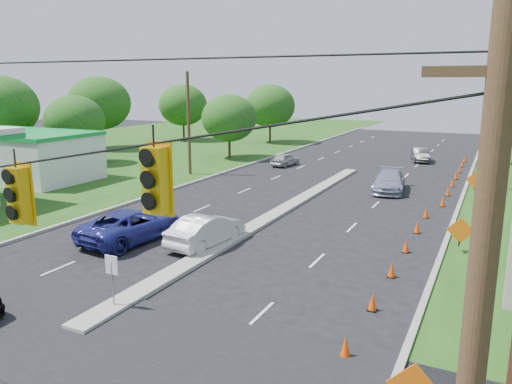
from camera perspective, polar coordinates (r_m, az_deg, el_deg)
The scene contains 33 objects.
curb_left at distance 43.75m, azimuth -4.91°, elevation 1.75°, with size 0.25×110.00×0.16m, color gray.
curb_right at distance 37.80m, azimuth 22.43°, elevation -0.87°, with size 0.25×110.00×0.16m, color gray.
median at distance 31.41m, azimuth 2.55°, elevation -2.48°, with size 1.00×34.00×0.18m, color gray.
median_sign at distance 18.82m, azimuth -16.14°, elevation -8.68°, with size 0.55×0.06×2.05m.
utility_pole_far_left at distance 44.43m, azimuth -7.70°, elevation 7.71°, with size 0.28×0.28×9.00m, color #422D1C.
utility_pole_far_right at distance 42.03m, azimuth 26.69°, elevation 6.24°, with size 0.28×0.28×9.00m, color #422D1C.
gas_station at distance 45.14m, azimuth -26.64°, elevation 4.12°, with size 18.40×19.70×5.20m.
cone_1 at distance 15.85m, azimuth 10.18°, elevation -17.00°, with size 0.32×0.32×0.70m, color #F24505.
cone_2 at distance 18.89m, azimuth 13.18°, elevation -12.08°, with size 0.32×0.32×0.70m, color #F24505.
cone_3 at distance 22.08m, azimuth 15.26°, elevation -8.53°, with size 0.32×0.32×0.70m, color #F24505.
cone_4 at distance 25.34m, azimuth 16.78°, elevation -5.88°, with size 0.32×0.32×0.70m, color #F24505.
cone_5 at distance 28.66m, azimuth 17.95°, elevation -3.84°, with size 0.32×0.32×0.70m, color #F24505.
cone_6 at distance 32.02m, azimuth 18.86°, elevation -2.22°, with size 0.32×0.32×0.70m, color #F24505.
cone_7 at distance 35.35m, azimuth 20.57°, elevation -1.00°, with size 0.32×0.32×0.70m, color #F24505.
cone_8 at distance 38.76m, azimuth 21.09°, elevation 0.09°, with size 0.32×0.32×0.70m, color #F24505.
cone_9 at distance 42.19m, azimuth 21.53°, elevation 1.00°, with size 0.32×0.32×0.70m, color #F24505.
cone_10 at distance 45.63m, azimuth 21.91°, elevation 1.78°, with size 0.32×0.32×0.70m, color #F24505.
cone_11 at distance 49.07m, azimuth 22.23°, elevation 2.45°, with size 0.32×0.32×0.70m, color #F24505.
cone_12 at distance 52.53m, azimuth 22.51°, elevation 3.03°, with size 0.32×0.32×0.70m, color #F24505.
cone_13 at distance 55.99m, azimuth 22.76°, elevation 3.54°, with size 0.32×0.32×0.70m, color #F24505.
work_sign_1 at distance 25.86m, azimuth 22.31°, elevation -4.21°, with size 1.27×0.58×1.37m.
work_sign_2 at distance 39.51m, azimuth 23.77°, elevation 1.18°, with size 1.27×0.58×1.37m.
tree_2 at distance 53.10m, azimuth -20.04°, elevation 7.65°, with size 5.88×5.88×6.86m.
tree_3 at distance 64.35m, azimuth -17.47°, elevation 9.65°, with size 7.56×7.56×8.82m.
tree_4 at distance 71.26m, azimuth -8.35°, elevation 9.80°, with size 6.72×6.72×7.84m.
tree_5 at distance 53.74m, azimuth -3.09°, elevation 8.43°, with size 5.88×5.88×6.86m.
tree_6 at distance 67.99m, azimuth 1.63°, elevation 9.81°, with size 6.72×6.72×7.84m.
tree_14 at distance 57.80m, azimuth -27.18°, elevation 8.61°, with size 7.56×7.56×8.82m.
white_sedan at distance 25.38m, azimuth -5.72°, elevation -4.33°, with size 1.67×4.78×1.57m, color silver.
blue_pickup at distance 26.76m, azimuth -13.98°, elevation -3.67°, with size 2.75×5.96×1.66m, color navy.
silver_car_far at distance 38.92m, azimuth 14.97°, elevation 1.21°, with size 2.20×5.41×1.57m, color #878BA5.
silver_car_oncoming at distance 49.36m, azimuth 3.33°, elevation 3.74°, with size 1.50×3.72×1.27m, color #A3A3A3.
dark_car_receding at distance 54.71m, azimuth 18.26°, elevation 4.07°, with size 1.50×4.30×1.42m, color #2E2D2D.
Camera 1 is at (12.02, -6.87, 8.09)m, focal length 35.00 mm.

